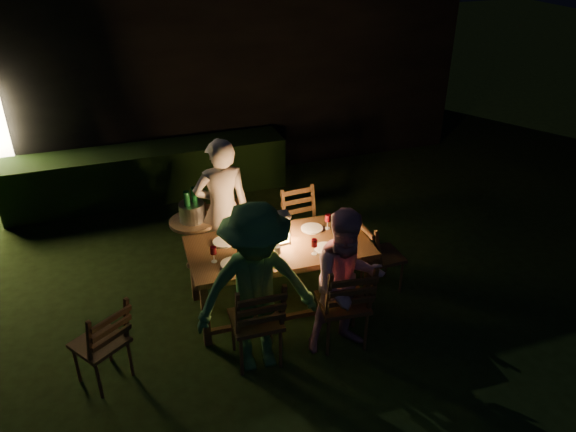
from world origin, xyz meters
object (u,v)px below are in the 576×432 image
object	(u,v)px
chair_far_left	(226,255)
person_opp_right	(347,283)
person_house_side	(222,210)
dining_table	(279,251)
lantern	(282,229)
chair_spare	(104,356)
bottle_bucket_b	(195,206)
ice_bucket	(192,212)
bottle_table	(256,237)
chair_near_right	(343,317)
chair_end	(380,267)
person_opp_left	(256,290)
bottle_bucket_a	(188,210)
chair_far_right	(304,242)
chair_near_left	(257,334)
side_table	(193,227)

from	to	relation	value
chair_far_left	person_opp_right	bearing A→B (deg)	122.55
chair_far_left	person_house_side	bearing A→B (deg)	-85.72
dining_table	lantern	distance (m)	0.25
chair_spare	bottle_bucket_b	bearing A→B (deg)	18.06
person_house_side	ice_bucket	bearing A→B (deg)	-17.24
bottle_table	bottle_bucket_b	distance (m)	1.09
dining_table	chair_near_right	distance (m)	0.98
person_house_side	bottle_table	distance (m)	0.85
chair_near_right	person_house_side	distance (m)	1.91
chair_end	bottle_table	world-z (taller)	bottle_table
ice_bucket	person_opp_left	bearing A→B (deg)	-81.28
person_opp_right	bottle_bucket_a	world-z (taller)	person_opp_right
chair_near_right	chair_far_right	world-z (taller)	chair_near_right
dining_table	chair_far_left	distance (m)	0.99
chair_near_left	bottle_bucket_a	bearing A→B (deg)	103.13
chair_far_right	chair_end	world-z (taller)	chair_far_right
person_house_side	ice_bucket	distance (m)	0.36
side_table	ice_bucket	distance (m)	0.20
chair_spare	person_house_side	distance (m)	2.12
bottle_table	bottle_bucket_b	bearing A→B (deg)	114.64
side_table	person_house_side	bearing A→B (deg)	-19.56
chair_near_left	side_table	size ratio (longest dim) A/B	1.43
chair_near_right	person_opp_right	size ratio (longest dim) A/B	0.69
chair_near_left	chair_end	size ratio (longest dim) A/B	1.11
person_opp_right	bottle_bucket_a	distance (m)	2.14
ice_bucket	bottle_bucket_b	distance (m)	0.08
person_opp_left	bottle_bucket_b	size ratio (longest dim) A/B	5.53
chair_far_left	lantern	distance (m)	1.11
chair_far_right	bottle_table	size ratio (longest dim) A/B	3.57
chair_spare	lantern	size ratio (longest dim) A/B	2.78
chair_far_right	chair_spare	xyz separation A→B (m)	(-2.49, -1.29, -0.01)
chair_far_left	chair_near_right	bearing A→B (deg)	123.26
person_house_side	chair_far_right	bearing A→B (deg)	177.16
dining_table	chair_end	size ratio (longest dim) A/B	2.06
side_table	bottle_bucket_b	size ratio (longest dim) A/B	2.33
side_table	chair_spare	bearing A→B (deg)	-127.76
bottle_table	bottle_bucket_b	world-z (taller)	bottle_table
chair_near_left	chair_near_right	size ratio (longest dim) A/B	0.99
person_house_side	person_opp_right	bearing A→B (deg)	118.76
chair_near_right	lantern	bearing A→B (deg)	120.49
chair_near_right	side_table	world-z (taller)	chair_near_right
person_house_side	side_table	bearing A→B (deg)	-17.24
dining_table	lantern	world-z (taller)	lantern
chair_near_right	person_opp_right	xyz separation A→B (m)	(-0.00, -0.05, 0.46)
chair_far_left	chair_end	size ratio (longest dim) A/B	1.00
chair_end	lantern	world-z (taller)	lantern
chair_far_right	bottle_table	distance (m)	1.28
chair_near_right	dining_table	bearing A→B (deg)	124.78
person_house_side	bottle_table	bearing A→B (deg)	103.71
chair_end	person_opp_right	bearing A→B (deg)	-47.29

